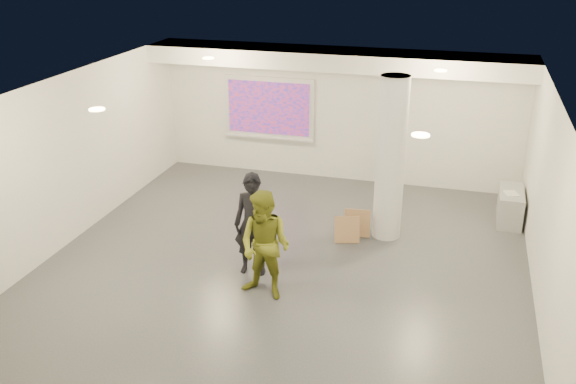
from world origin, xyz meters
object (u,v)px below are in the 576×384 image
(column, at_px, (391,159))
(man, at_px, (265,246))
(woman, at_px, (253,225))
(credenza, at_px, (510,206))
(projection_screen, at_px, (269,109))

(column, height_order, man, column)
(column, height_order, woman, column)
(column, distance_m, credenza, 2.82)
(credenza, distance_m, man, 5.44)
(projection_screen, relative_size, man, 1.22)
(projection_screen, height_order, credenza, projection_screen)
(man, bearing_deg, projection_screen, 118.66)
(projection_screen, xyz_separation_m, woman, (1.18, -4.64, -0.66))
(column, height_order, projection_screen, column)
(credenza, bearing_deg, man, -132.81)
(column, relative_size, man, 1.74)
(column, bearing_deg, man, -119.66)
(man, bearing_deg, credenza, 58.41)
(column, xyz_separation_m, man, (-1.51, -2.64, -0.64))
(projection_screen, height_order, woman, projection_screen)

